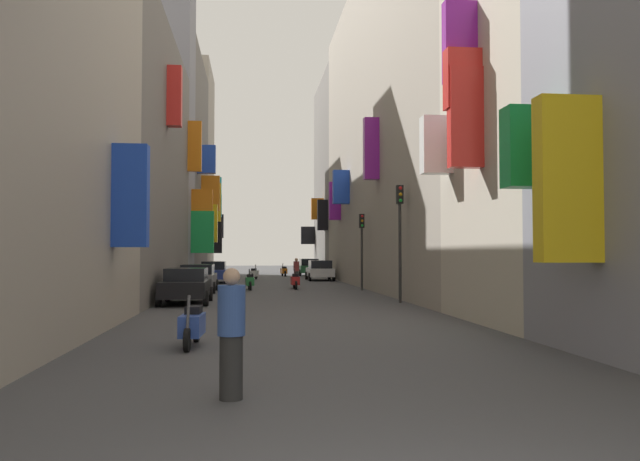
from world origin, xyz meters
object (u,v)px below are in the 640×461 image
at_px(parked_car_green, 309,267).
at_px(traffic_light_near_corner, 362,238).
at_px(parked_car_white, 320,270).
at_px(scooter_blue, 192,325).
at_px(parked_car_grey, 198,277).
at_px(pedestrian_near_left, 296,271).
at_px(traffic_light_far_corner, 400,223).
at_px(scooter_orange, 284,271).
at_px(pedestrian_crossing, 231,333).
at_px(scooter_red, 295,281).
at_px(parked_car_blue, 214,271).
at_px(scooter_white, 254,273).
at_px(scooter_green, 250,281).
at_px(parked_car_black, 186,285).

distance_m(parked_car_green, traffic_light_near_corner, 22.77).
height_order(parked_car_white, scooter_blue, parked_car_white).
bearing_deg(parked_car_grey, parked_car_green, 71.40).
distance_m(scooter_blue, pedestrian_near_left, 28.29).
xyz_separation_m(parked_car_white, traffic_light_far_corner, (0.91, -21.51, 2.43)).
distance_m(parked_car_grey, scooter_orange, 22.66).
height_order(parked_car_grey, pedestrian_crossing, pedestrian_crossing).
bearing_deg(pedestrian_crossing, scooter_orange, 86.15).
distance_m(scooter_blue, traffic_light_far_corner, 13.68).
distance_m(scooter_red, pedestrian_crossing, 26.93).
xyz_separation_m(parked_car_blue, scooter_orange, (5.35, 11.33, -0.29)).
relative_size(parked_car_blue, traffic_light_far_corner, 0.90).
bearing_deg(scooter_white, parked_car_grey, -100.96).
relative_size(parked_car_white, scooter_red, 2.08).
distance_m(parked_car_blue, scooter_white, 5.50).
bearing_deg(scooter_blue, scooter_red, 80.31).
distance_m(traffic_light_near_corner, traffic_light_far_corner, 8.66).
relative_size(parked_car_grey, parked_car_white, 1.05).
relative_size(parked_car_green, pedestrian_crossing, 2.41).
bearing_deg(scooter_white, scooter_green, -91.39).
xyz_separation_m(parked_car_black, traffic_light_far_corner, (8.53, -0.55, 2.45)).
bearing_deg(pedestrian_near_left, parked_car_grey, -123.26).
bearing_deg(pedestrian_near_left, scooter_green, -114.34).
height_order(scooter_white, scooter_blue, same).
bearing_deg(scooter_white, scooter_red, -80.33).
distance_m(parked_car_grey, scooter_blue, 19.36).
distance_m(parked_car_white, traffic_light_far_corner, 21.67).
bearing_deg(parked_car_grey, pedestrian_crossing, -84.28).
relative_size(scooter_white, traffic_light_near_corner, 0.46).
bearing_deg(traffic_light_near_corner, parked_car_black, -136.38).
xyz_separation_m(pedestrian_crossing, traffic_light_far_corner, (6.25, 16.32, 2.30)).
xyz_separation_m(scooter_orange, scooter_blue, (-4.09, -41.26, 0.00)).
xyz_separation_m(scooter_orange, scooter_green, (-2.90, -20.00, -0.00)).
xyz_separation_m(parked_car_black, pedestrian_crossing, (2.28, -16.88, 0.15)).
relative_size(parked_car_grey, traffic_light_near_corner, 1.03).
relative_size(parked_car_black, parked_car_grey, 0.94).
xyz_separation_m(scooter_red, pedestrian_crossing, (-2.74, -26.79, 0.44)).
bearing_deg(parked_car_green, traffic_light_near_corner, -87.96).
bearing_deg(parked_car_grey, scooter_white, 79.04).
height_order(parked_car_green, scooter_green, parked_car_green).
bearing_deg(pedestrian_crossing, parked_car_grey, 95.72).
xyz_separation_m(parked_car_grey, scooter_orange, (5.56, 21.96, -0.29)).
relative_size(traffic_light_near_corner, traffic_light_far_corner, 0.87).
bearing_deg(traffic_light_near_corner, scooter_blue, -109.81).
xyz_separation_m(parked_car_white, pedestrian_crossing, (-5.34, -37.84, 0.13)).
bearing_deg(parked_car_white, parked_car_black, -109.98).
height_order(scooter_white, scooter_orange, same).
bearing_deg(parked_car_grey, traffic_light_near_corner, 4.25).
height_order(scooter_blue, traffic_light_near_corner, traffic_light_near_corner).
height_order(parked_car_white, scooter_red, parked_car_white).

